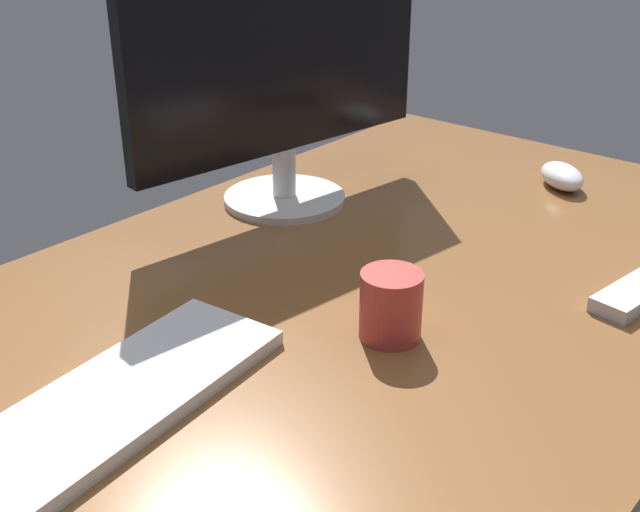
% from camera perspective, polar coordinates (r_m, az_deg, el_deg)
% --- Properties ---
extents(desk, '(1.40, 0.84, 0.02)m').
position_cam_1_polar(desk, '(1.06, 3.47, -2.48)').
color(desk, brown).
rests_on(desk, ground).
extents(monitor, '(0.54, 0.20, 0.39)m').
position_cam_1_polar(monitor, '(1.25, -2.74, 13.12)').
color(monitor, silver).
rests_on(monitor, desk).
extents(keyboard, '(0.47, 0.18, 0.02)m').
position_cam_1_polar(keyboard, '(0.82, -16.31, -11.18)').
color(keyboard, silver).
rests_on(keyboard, desk).
extents(computer_mouse, '(0.11, 0.12, 0.04)m').
position_cam_1_polar(computer_mouse, '(1.43, 16.91, 5.49)').
color(computer_mouse, silver).
rests_on(computer_mouse, desk).
extents(coffee_mug, '(0.07, 0.07, 0.08)m').
position_cam_1_polar(coffee_mug, '(0.92, 5.09, -3.55)').
color(coffee_mug, '#B23833').
rests_on(coffee_mug, desk).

